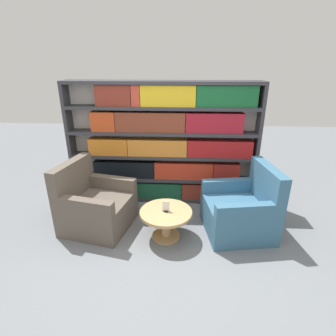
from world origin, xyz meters
name	(u,v)px	position (x,y,z in m)	size (l,w,h in m)	color
ground_plane	(155,248)	(0.00, 0.00, 0.00)	(14.00, 14.00, 0.00)	slate
bookshelf	(165,145)	(0.04, 1.32, 0.95)	(2.97, 0.30, 1.92)	silver
armchair_left	(95,206)	(-0.88, 0.45, 0.31)	(1.00, 0.99, 0.94)	brown
armchair_right	(241,211)	(1.13, 0.45, 0.31)	(0.97, 0.95, 0.94)	#386684
coffee_table	(166,219)	(0.13, 0.24, 0.28)	(0.68, 0.68, 0.39)	tan
table_sign	(166,207)	(0.13, 0.24, 0.45)	(0.09, 0.06, 0.15)	black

